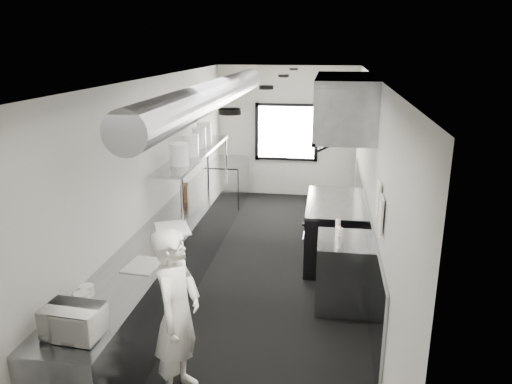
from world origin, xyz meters
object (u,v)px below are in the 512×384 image
(exhaust_hood, at_px, (344,105))
(microwave, at_px, (73,321))
(bottle_station, at_px, (342,273))
(cutting_board, at_px, (172,228))
(squeeze_bottle_c, at_px, (338,234))
(deli_tub_b, at_px, (82,298))
(prep_counter, at_px, (173,255))
(pass_shelf, at_px, (196,154))
(knife_block, at_px, (185,192))
(plate_stack_d, at_px, (205,134))
(plate_stack_b, at_px, (191,145))
(deli_tub_a, at_px, (87,290))
(small_plate, at_px, (163,241))
(squeeze_bottle_d, at_px, (338,226))
(plate_stack_c, at_px, (199,138))
(squeeze_bottle_b, at_px, (340,235))
(squeeze_bottle_e, at_px, (338,226))
(range, at_px, (333,231))
(squeeze_bottle_a, at_px, (339,242))
(far_work_table, at_px, (227,182))
(plate_stack_a, at_px, (179,154))

(exhaust_hood, relative_size, microwave, 4.99)
(bottle_station, xyz_separation_m, cutting_board, (-2.22, 0.03, 0.46))
(bottle_station, relative_size, microwave, 2.04)
(squeeze_bottle_c, bearing_deg, cutting_board, 177.99)
(deli_tub_b, relative_size, cutting_board, 0.27)
(prep_counter, xyz_separation_m, pass_shelf, (-0.04, 1.50, 1.09))
(knife_block, relative_size, plate_stack_d, 0.66)
(pass_shelf, distance_m, plate_stack_b, 0.34)
(deli_tub_a, relative_size, small_plate, 0.75)
(prep_counter, distance_m, squeeze_bottle_d, 2.29)
(deli_tub_a, height_order, plate_stack_c, plate_stack_c)
(small_plate, distance_m, squeeze_bottle_c, 2.16)
(squeeze_bottle_b, relative_size, squeeze_bottle_e, 1.13)
(microwave, height_order, plate_stack_b, plate_stack_b)
(range, relative_size, plate_stack_c, 4.79)
(plate_stack_b, relative_size, squeeze_bottle_d, 1.73)
(squeeze_bottle_a, distance_m, squeeze_bottle_b, 0.17)
(range, xyz_separation_m, plate_stack_d, (-2.23, 0.90, 1.29))
(prep_counter, bearing_deg, bottle_station, -4.97)
(far_work_table, height_order, deli_tub_b, deli_tub_b)
(knife_block, distance_m, squeeze_bottle_e, 2.54)
(range, xyz_separation_m, deli_tub_a, (-2.38, -3.18, 0.48))
(deli_tub_a, distance_m, plate_stack_d, 4.16)
(small_plate, xyz_separation_m, squeeze_bottle_b, (2.15, 0.30, 0.09))
(exhaust_hood, relative_size, range, 1.38)
(pass_shelf, height_order, plate_stack_d, plate_stack_d)
(prep_counter, bearing_deg, far_work_table, 90.00)
(bottle_station, xyz_separation_m, plate_stack_a, (-2.33, 0.81, 1.28))
(prep_counter, xyz_separation_m, deli_tub_a, (-0.20, -1.98, 0.50))
(knife_block, height_order, plate_stack_d, plate_stack_d)
(prep_counter, height_order, plate_stack_b, plate_stack_b)
(bottle_station, bearing_deg, plate_stack_a, 160.75)
(plate_stack_a, height_order, squeeze_bottle_e, plate_stack_a)
(bottle_station, distance_m, deli_tub_b, 3.17)
(bottle_station, height_order, cutting_board, cutting_board)
(squeeze_bottle_d, bearing_deg, bottle_station, -67.83)
(knife_block, bearing_deg, microwave, -98.92)
(deli_tub_b, xyz_separation_m, squeeze_bottle_d, (2.38, 2.14, 0.04))
(squeeze_bottle_c, bearing_deg, plate_stack_c, 137.63)
(far_work_table, relative_size, squeeze_bottle_e, 7.26)
(cutting_board, bearing_deg, deli_tub_a, -98.60)
(squeeze_bottle_d, bearing_deg, range, 91.49)
(prep_counter, relative_size, squeeze_bottle_a, 36.78)
(squeeze_bottle_b, xyz_separation_m, squeeze_bottle_d, (-0.03, 0.30, 0.00))
(prep_counter, distance_m, squeeze_bottle_c, 2.30)
(exhaust_hood, bearing_deg, bottle_station, -87.82)
(pass_shelf, xyz_separation_m, knife_block, (-0.07, -0.45, -0.51))
(far_work_table, xyz_separation_m, deli_tub_b, (-0.16, -5.84, 0.50))
(exhaust_hood, bearing_deg, range, 180.00)
(deli_tub_a, xyz_separation_m, knife_block, (0.08, 3.03, 0.08))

